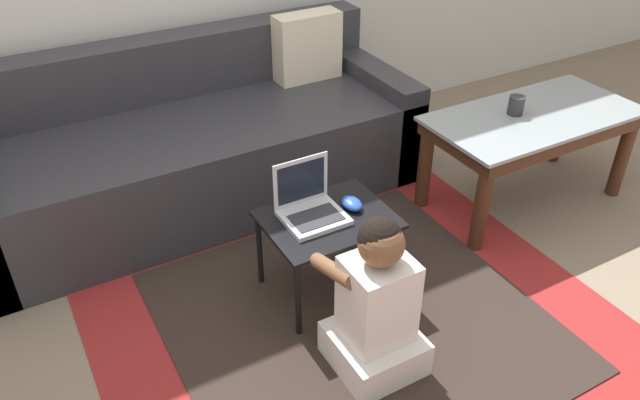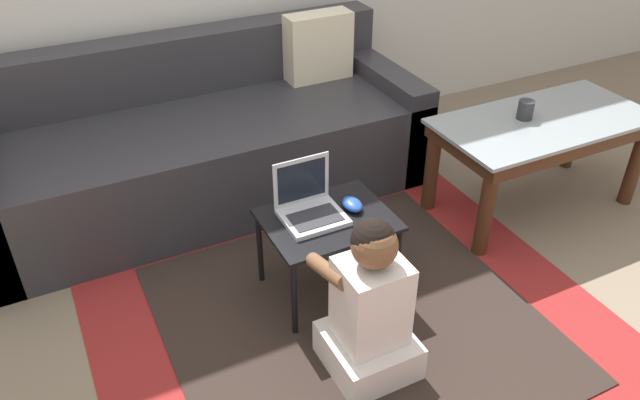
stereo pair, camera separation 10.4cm
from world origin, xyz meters
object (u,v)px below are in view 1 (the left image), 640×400
(couch, at_px, (196,147))
(laptop_desk, at_px, (328,227))
(person_seated, at_px, (376,307))
(coffee_table, at_px, (532,128))
(cup_on_table, at_px, (516,105))
(laptop, at_px, (311,208))
(computer_mouse, at_px, (352,203))

(couch, distance_m, laptop_desk, 1.00)
(couch, xyz_separation_m, person_seated, (0.15, -1.42, -0.00))
(coffee_table, distance_m, cup_on_table, 0.16)
(couch, xyz_separation_m, laptop, (0.15, -0.94, 0.13))
(coffee_table, xyz_separation_m, computer_mouse, (-1.11, -0.10, -0.02))
(coffee_table, xyz_separation_m, person_seated, (-1.29, -0.56, -0.13))
(person_seated, bearing_deg, computer_mouse, 68.69)
(computer_mouse, bearing_deg, cup_on_table, 8.49)
(laptop, xyz_separation_m, person_seated, (-0.00, -0.48, -0.13))
(couch, distance_m, coffee_table, 1.68)
(coffee_table, bearing_deg, computer_mouse, -174.62)
(laptop_desk, distance_m, laptop, 0.11)
(laptop_desk, bearing_deg, laptop, 141.65)
(couch, xyz_separation_m, cup_on_table, (1.35, -0.81, 0.25))
(couch, height_order, cup_on_table, couch)
(laptop, bearing_deg, person_seated, -90.16)
(laptop, bearing_deg, cup_on_table, 5.89)
(coffee_table, height_order, laptop_desk, coffee_table)
(laptop, height_order, cup_on_table, laptop)
(couch, xyz_separation_m, computer_mouse, (0.33, -0.97, 0.11))
(laptop, height_order, person_seated, person_seated)
(couch, height_order, coffee_table, couch)
(coffee_table, height_order, person_seated, person_seated)
(laptop, bearing_deg, couch, 99.25)
(laptop, relative_size, cup_on_table, 2.67)
(computer_mouse, height_order, cup_on_table, cup_on_table)
(laptop_desk, height_order, computer_mouse, computer_mouse)
(laptop_desk, xyz_separation_m, person_seated, (-0.06, -0.44, -0.05))
(laptop_desk, height_order, laptop, laptop)
(person_seated, bearing_deg, laptop, 89.84)
(coffee_table, height_order, computer_mouse, coffee_table)
(couch, bearing_deg, computer_mouse, -71.22)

